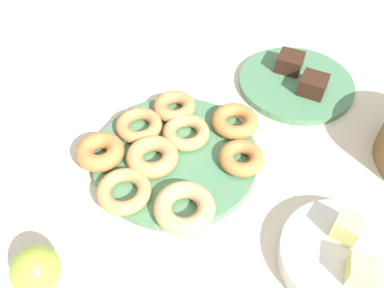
{
  "coord_description": "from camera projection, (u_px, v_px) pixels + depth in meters",
  "views": [
    {
      "loc": [
        0.43,
        0.11,
        0.55
      ],
      "look_at": [
        0.0,
        0.03,
        0.05
      ],
      "focal_mm": 37.0,
      "sensor_mm": 36.0,
      "label": 1
    }
  ],
  "objects": [
    {
      "name": "brownie_near",
      "position": [
        290.0,
        62.0,
        0.84
      ],
      "size": [
        0.06,
        0.06,
        0.04
      ],
      "primitive_type": "cube",
      "rotation": [
        0.0,
        0.0,
        -0.23
      ],
      "color": "#381E14",
      "rests_on": "cake_plate"
    },
    {
      "name": "donut_2",
      "position": [
        241.0,
        158.0,
        0.67
      ],
      "size": [
        0.11,
        0.11,
        0.02
      ],
      "primitive_type": "torus",
      "rotation": [
        0.0,
        0.0,
        4.16
      ],
      "color": "#BC7A3D",
      "rests_on": "donut_plate"
    },
    {
      "name": "brownie_far",
      "position": [
        313.0,
        85.0,
        0.79
      ],
      "size": [
        0.06,
        0.06,
        0.04
      ],
      "primitive_type": "cube",
      "rotation": [
        0.0,
        0.0,
        -0.27
      ],
      "color": "#381E14",
      "rests_on": "cake_plate"
    },
    {
      "name": "donut_0",
      "position": [
        175.0,
        107.0,
        0.76
      ],
      "size": [
        0.09,
        0.09,
        0.03
      ],
      "primitive_type": "torus",
      "rotation": [
        0.0,
        0.0,
        0.18
      ],
      "color": "#C6844C",
      "rests_on": "donut_plate"
    },
    {
      "name": "cake_plate",
      "position": [
        296.0,
        83.0,
        0.84
      ],
      "size": [
        0.24,
        0.24,
        0.02
      ],
      "primitive_type": "cylinder",
      "color": "#4C7F56",
      "rests_on": "ground_plane"
    },
    {
      "name": "donut_plate",
      "position": [
        175.0,
        156.0,
        0.7
      ],
      "size": [
        0.29,
        0.29,
        0.02
      ],
      "primitive_type": "cylinder",
      "color": "#4C7F56",
      "rests_on": "ground_plane"
    },
    {
      "name": "melon_chunk_left",
      "position": [
        348.0,
        228.0,
        0.56
      ],
      "size": [
        0.05,
        0.05,
        0.04
      ],
      "primitive_type": "cube",
      "rotation": [
        0.0,
        0.0,
        -0.42
      ],
      "color": "#DBD67A",
      "rests_on": "fruit_bowl"
    },
    {
      "name": "fruit_bowl",
      "position": [
        342.0,
        259.0,
        0.57
      ],
      "size": [
        0.18,
        0.18,
        0.03
      ],
      "primitive_type": "cylinder",
      "color": "silver",
      "rests_on": "ground_plane"
    },
    {
      "name": "donut_7",
      "position": [
        139.0,
        125.0,
        0.72
      ],
      "size": [
        0.12,
        0.12,
        0.02
      ],
      "primitive_type": "torus",
      "rotation": [
        0.0,
        0.0,
        5.29
      ],
      "color": "#C6844C",
      "rests_on": "donut_plate"
    },
    {
      "name": "donut_3",
      "position": [
        184.0,
        208.0,
        0.6
      ],
      "size": [
        0.1,
        0.1,
        0.03
      ],
      "primitive_type": "torus",
      "rotation": [
        0.0,
        0.0,
        1.68
      ],
      "color": "tan",
      "rests_on": "donut_plate"
    },
    {
      "name": "donut_4",
      "position": [
        186.0,
        132.0,
        0.71
      ],
      "size": [
        0.09,
        0.09,
        0.02
      ],
      "primitive_type": "torus",
      "rotation": [
        0.0,
        0.0,
        1.5
      ],
      "color": "tan",
      "rests_on": "donut_plate"
    },
    {
      "name": "donut_6",
      "position": [
        235.0,
        121.0,
        0.73
      ],
      "size": [
        0.1,
        0.1,
        0.03
      ],
      "primitive_type": "torus",
      "rotation": [
        0.0,
        0.0,
        0.13
      ],
      "color": "#BC7A3D",
      "rests_on": "donut_plate"
    },
    {
      "name": "donut_1",
      "position": [
        152.0,
        156.0,
        0.67
      ],
      "size": [
        0.12,
        0.12,
        0.03
      ],
      "primitive_type": "torus",
      "rotation": [
        0.0,
        0.0,
        2.16
      ],
      "color": "tan",
      "rests_on": "donut_plate"
    },
    {
      "name": "apple",
      "position": [
        36.0,
        270.0,
        0.54
      ],
      "size": [
        0.07,
        0.07,
        0.07
      ],
      "primitive_type": "sphere",
      "color": "#93AD38",
      "rests_on": "ground_plane"
    },
    {
      "name": "melon_chunk_right",
      "position": [
        362.0,
        272.0,
        0.52
      ],
      "size": [
        0.04,
        0.04,
        0.04
      ],
      "primitive_type": "cube",
      "rotation": [
        0.0,
        0.0,
        -0.1
      ],
      "color": "#DBD67A",
      "rests_on": "fruit_bowl"
    },
    {
      "name": "donut_8",
      "position": [
        124.0,
        191.0,
        0.63
      ],
      "size": [
        0.12,
        0.12,
        0.02
      ],
      "primitive_type": "torus",
      "rotation": [
        0.0,
        0.0,
        5.66
      ],
      "color": "tan",
      "rests_on": "donut_plate"
    },
    {
      "name": "donut_5",
      "position": [
        100.0,
        152.0,
        0.68
      ],
      "size": [
        0.1,
        0.1,
        0.03
      ],
      "primitive_type": "torus",
      "rotation": [
        0.0,
        0.0,
        3.38
      ],
      "color": "#BC7A3D",
      "rests_on": "donut_plate"
    },
    {
      "name": "ground_plane",
      "position": [
        176.0,
        159.0,
        0.71
      ],
      "size": [
        2.4,
        2.4,
        0.0
      ],
      "primitive_type": "plane",
      "color": "beige"
    }
  ]
}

